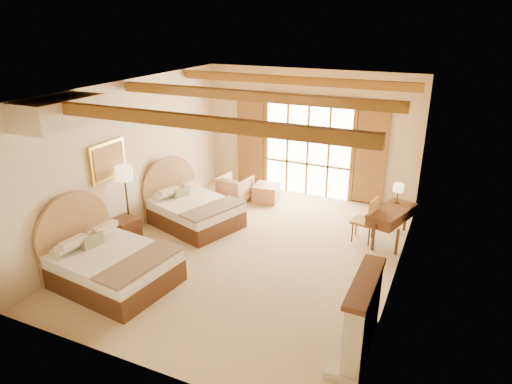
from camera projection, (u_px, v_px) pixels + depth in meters
The scene contains 19 objects.
floor at pixel (251, 251), 9.10m from camera, with size 7.00×7.00×0.00m, color tan.
wall_back at pixel (309, 134), 11.49m from camera, with size 5.50×5.50×0.00m, color beige.
wall_left at pixel (132, 158), 9.58m from camera, with size 7.00×7.00×0.00m, color beige.
wall_right at pixel (402, 198), 7.46m from camera, with size 7.00×7.00×0.00m, color beige.
ceiling at pixel (250, 89), 7.94m from camera, with size 7.00×7.00×0.00m, color #A85F30.
ceiling_beams at pixel (250, 96), 7.98m from camera, with size 5.39×4.60×0.18m, color brown, non-canonical shape.
french_doors at pixel (308, 148), 11.56m from camera, with size 3.95×0.08×2.60m.
fireplace at pixel (361, 320), 6.21m from camera, with size 0.46×1.40×1.16m.
painting at pixel (108, 161), 8.87m from camera, with size 0.06×0.95×0.75m.
canopy_valance at pixel (60, 112), 7.26m from camera, with size 0.70×1.40×0.45m, color beige.
bed_near at pixel (106, 261), 7.92m from camera, with size 2.17×1.74×1.32m.
bed_far at pixel (189, 208), 10.17m from camera, with size 2.29×1.93×1.23m.
nightstand at pixel (126, 231), 9.29m from camera, with size 0.47×0.47×0.56m, color #472812.
floor_lamp at pixel (125, 178), 9.08m from camera, with size 0.34×0.34×1.61m.
armchair at pixel (235, 189), 11.43m from camera, with size 0.71×0.73×0.67m, color tan.
ottoman at pixel (266, 193), 11.48m from camera, with size 0.59×0.59×0.43m, color #AB7C4D.
desk at pixel (391, 224), 9.43m from camera, with size 0.90×1.38×0.69m.
desk_chair at pixel (364, 227), 9.43m from camera, with size 0.51×0.50×0.97m.
desk_lamp at pixel (398, 189), 9.53m from camera, with size 0.21×0.21×0.42m.
Camera 1 is at (3.43, -7.28, 4.40)m, focal length 32.00 mm.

